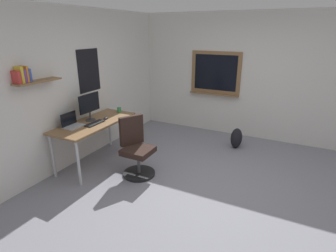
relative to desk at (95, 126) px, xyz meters
name	(u,v)px	position (x,y,z in m)	size (l,w,h in m)	color
ground_plane	(209,188)	(0.08, -2.04, -0.69)	(5.20, 5.20, 0.00)	gray
wall_back	(76,87)	(0.07, 0.41, 0.62)	(5.00, 0.30, 2.60)	silver
wall_right	(248,77)	(2.53, -2.02, 0.62)	(0.22, 5.00, 2.60)	silver
desk	(95,126)	(0.00, 0.00, 0.00)	(1.53, 0.65, 0.76)	olive
office_chair	(136,150)	(-0.01, -0.84, -0.28)	(0.55, 0.56, 0.95)	black
laptop	(72,123)	(-0.34, 0.15, 0.13)	(0.31, 0.21, 0.23)	#ADAFB5
monitor_primary	(89,105)	(0.04, 0.11, 0.34)	(0.46, 0.17, 0.46)	#38383D
keyboard	(95,123)	(-0.08, -0.08, 0.08)	(0.37, 0.13, 0.02)	black
computer_mouse	(106,118)	(0.20, -0.08, 0.09)	(0.10, 0.06, 0.03)	#262628
coffee_mug	(119,110)	(0.66, -0.03, 0.12)	(0.08, 0.08, 0.09)	#338C4C
backpack	(236,138)	(1.76, -2.05, -0.49)	(0.32, 0.22, 0.40)	black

